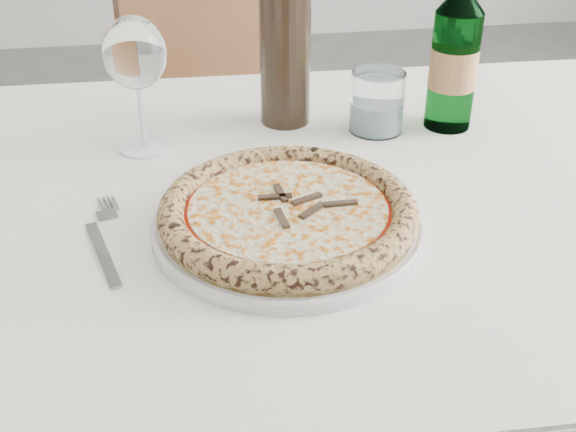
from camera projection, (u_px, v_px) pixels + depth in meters
name	position (u px, v px, depth m)	size (l,w,h in m)	color
dining_table	(276.00, 247.00, 0.98)	(1.46, 0.88, 0.76)	brown
chair_far	(231.00, 123.00, 1.66)	(0.53, 0.53, 0.93)	brown
plate	(288.00, 224.00, 0.84)	(0.32, 0.32, 0.02)	silver
pizza	(288.00, 211.00, 0.83)	(0.30, 0.30, 0.03)	tan
fork	(104.00, 241.00, 0.82)	(0.05, 0.19, 0.00)	gray
wine_glass	(135.00, 56.00, 0.96)	(0.09, 0.09, 0.19)	white
tumbler	(377.00, 106.00, 1.07)	(0.08, 0.08, 0.09)	white
beer_bottle	(455.00, 57.00, 1.05)	(0.07, 0.07, 0.27)	#2B813F
wine_bottle	(285.00, 38.00, 1.05)	(0.07, 0.07, 0.31)	black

